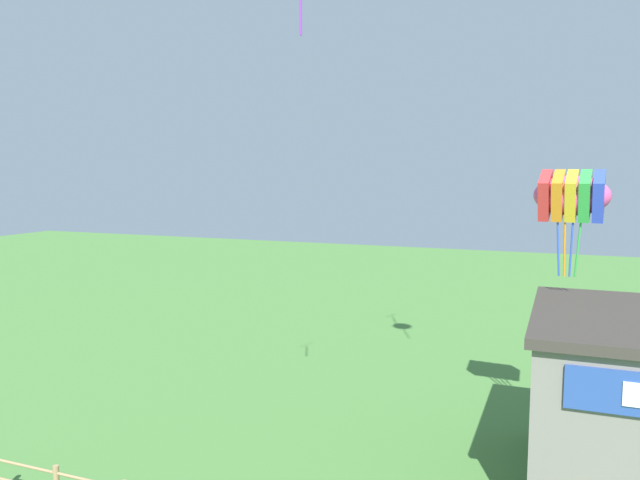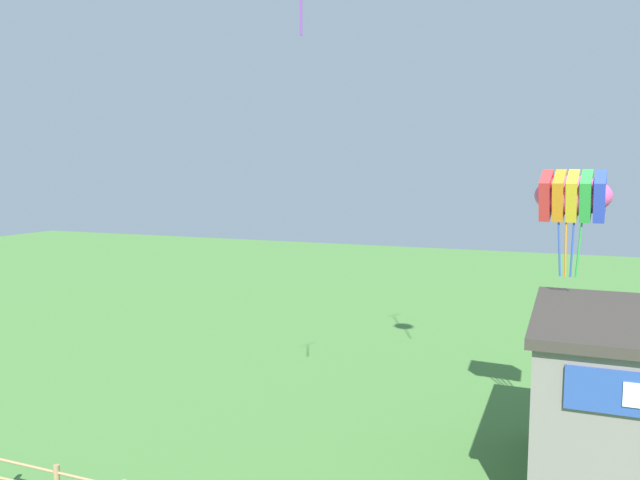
% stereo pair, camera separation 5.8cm
% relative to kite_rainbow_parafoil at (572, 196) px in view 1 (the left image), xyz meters
% --- Properties ---
extents(kite_rainbow_parafoil, '(2.14, 1.57, 3.02)m').
position_rel_kite_rainbow_parafoil_xyz_m(kite_rainbow_parafoil, '(0.00, 0.00, 0.00)').
color(kite_rainbow_parafoil, '#E54C8C').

